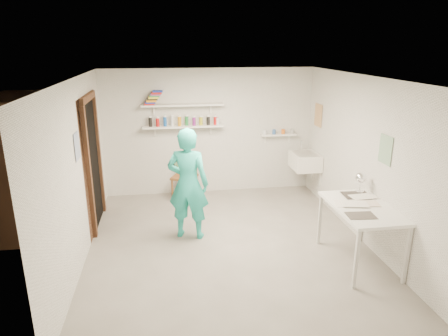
{
  "coord_description": "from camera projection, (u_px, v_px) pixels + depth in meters",
  "views": [
    {
      "loc": [
        -0.86,
        -5.21,
        2.83
      ],
      "look_at": [
        0.0,
        0.4,
        1.05
      ],
      "focal_mm": 32.0,
      "sensor_mm": 36.0,
      "label": 1
    }
  ],
  "objects": [
    {
      "name": "floor",
      "position": [
        228.0,
        244.0,
        5.88
      ],
      "size": [
        4.0,
        4.5,
        0.02
      ],
      "primitive_type": "cube",
      "color": "slate",
      "rests_on": "ground"
    },
    {
      "name": "ceiling",
      "position": [
        229.0,
        77.0,
        5.16
      ],
      "size": [
        4.0,
        4.5,
        0.02
      ],
      "primitive_type": "cube",
      "color": "silver",
      "rests_on": "wall_back"
    },
    {
      "name": "wall_back",
      "position": [
        209.0,
        132.0,
        7.65
      ],
      "size": [
        4.0,
        0.02,
        2.4
      ],
      "primitive_type": "cube",
      "color": "silver",
      "rests_on": "ground"
    },
    {
      "name": "wall_front",
      "position": [
        271.0,
        243.0,
        3.39
      ],
      "size": [
        4.0,
        0.02,
        2.4
      ],
      "primitive_type": "cube",
      "color": "silver",
      "rests_on": "ground"
    },
    {
      "name": "wall_left",
      "position": [
        77.0,
        173.0,
        5.23
      ],
      "size": [
        0.02,
        4.5,
        2.4
      ],
      "primitive_type": "cube",
      "color": "silver",
      "rests_on": "ground"
    },
    {
      "name": "wall_right",
      "position": [
        364.0,
        160.0,
        5.81
      ],
      "size": [
        0.02,
        4.5,
        2.4
      ],
      "primitive_type": "cube",
      "color": "silver",
      "rests_on": "ground"
    },
    {
      "name": "doorway_recess",
      "position": [
        93.0,
        165.0,
        6.28
      ],
      "size": [
        0.02,
        0.9,
        2.0
      ],
      "primitive_type": "cube",
      "color": "black",
      "rests_on": "wall_left"
    },
    {
      "name": "corridor_box",
      "position": [
        45.0,
        164.0,
        6.17
      ],
      "size": [
        1.4,
        1.5,
        2.1
      ],
      "primitive_type": "cube",
      "color": "brown",
      "rests_on": "ground"
    },
    {
      "name": "door_lintel",
      "position": [
        88.0,
        98.0,
        5.97
      ],
      "size": [
        0.06,
        1.05,
        0.1
      ],
      "primitive_type": "cube",
      "color": "brown",
      "rests_on": "wall_left"
    },
    {
      "name": "door_jamb_near",
      "position": [
        89.0,
        174.0,
        5.82
      ],
      "size": [
        0.06,
        0.1,
        2.0
      ],
      "primitive_type": "cube",
      "color": "brown",
      "rests_on": "ground"
    },
    {
      "name": "door_jamb_far",
      "position": [
        99.0,
        156.0,
        6.76
      ],
      "size": [
        0.06,
        0.1,
        2.0
      ],
      "primitive_type": "cube",
      "color": "brown",
      "rests_on": "ground"
    },
    {
      "name": "shelf_lower",
      "position": [
        183.0,
        126.0,
        7.41
      ],
      "size": [
        1.5,
        0.22,
        0.03
      ],
      "primitive_type": "cube",
      "color": "white",
      "rests_on": "wall_back"
    },
    {
      "name": "shelf_upper",
      "position": [
        183.0,
        105.0,
        7.3
      ],
      "size": [
        1.5,
        0.22,
        0.03
      ],
      "primitive_type": "cube",
      "color": "white",
      "rests_on": "wall_back"
    },
    {
      "name": "ledge_shelf",
      "position": [
        278.0,
        135.0,
        7.79
      ],
      "size": [
        0.7,
        0.14,
        0.03
      ],
      "primitive_type": "cube",
      "color": "white",
      "rests_on": "wall_back"
    },
    {
      "name": "poster_left",
      "position": [
        77.0,
        146.0,
        5.18
      ],
      "size": [
        0.01,
        0.28,
        0.36
      ],
      "primitive_type": "cube",
      "color": "#334C7F",
      "rests_on": "wall_left"
    },
    {
      "name": "poster_right_a",
      "position": [
        318.0,
        115.0,
        7.4
      ],
      "size": [
        0.01,
        0.34,
        0.42
      ],
      "primitive_type": "cube",
      "color": "#995933",
      "rests_on": "wall_right"
    },
    {
      "name": "poster_right_b",
      "position": [
        385.0,
        150.0,
        5.2
      ],
      "size": [
        0.01,
        0.3,
        0.38
      ],
      "primitive_type": "cube",
      "color": "#3F724C",
      "rests_on": "wall_right"
    },
    {
      "name": "belfast_sink",
      "position": [
        305.0,
        161.0,
        7.53
      ],
      "size": [
        0.48,
        0.6,
        0.3
      ],
      "primitive_type": "cube",
      "color": "white",
      "rests_on": "wall_right"
    },
    {
      "name": "man",
      "position": [
        188.0,
        184.0,
        5.88
      ],
      "size": [
        0.71,
        0.58,
        1.69
      ],
      "primitive_type": "imported",
      "rotation": [
        0.0,
        0.0,
        2.83
      ],
      "color": "#25BAAA",
      "rests_on": "ground"
    },
    {
      "name": "wall_clock",
      "position": [
        182.0,
        162.0,
        5.98
      ],
      "size": [
        0.3,
        0.13,
        0.3
      ],
      "primitive_type": "cylinder",
      "rotation": [
        1.57,
        0.0,
        -0.31
      ],
      "color": "#CEC28C",
      "rests_on": "man"
    },
    {
      "name": "wooden_chair",
      "position": [
        184.0,
        177.0,
        7.42
      ],
      "size": [
        0.55,
        0.54,
        0.9
      ],
      "primitive_type": "cube",
      "rotation": [
        0.0,
        0.0,
        -0.41
      ],
      "color": "brown",
      "rests_on": "ground"
    },
    {
      "name": "work_table",
      "position": [
        359.0,
        235.0,
        5.28
      ],
      "size": [
        0.73,
        1.22,
        0.81
      ],
      "primitive_type": "cube",
      "color": "white",
      "rests_on": "ground"
    },
    {
      "name": "desk_lamp",
      "position": [
        361.0,
        178.0,
        5.58
      ],
      "size": [
        0.15,
        0.15,
        0.15
      ],
      "primitive_type": "sphere",
      "color": "white",
      "rests_on": "work_table"
    },
    {
      "name": "spray_cans",
      "position": [
        183.0,
        121.0,
        7.39
      ],
      "size": [
        1.32,
        0.06,
        0.17
      ],
      "color": "black",
      "rests_on": "shelf_lower"
    },
    {
      "name": "book_stack",
      "position": [
        153.0,
        98.0,
        7.18
      ],
      "size": [
        0.34,
        0.14,
        0.25
      ],
      "color": "red",
      "rests_on": "shelf_upper"
    },
    {
      "name": "ledge_pots",
      "position": [
        279.0,
        132.0,
        7.77
      ],
      "size": [
        0.48,
        0.07,
        0.09
      ],
      "color": "silver",
      "rests_on": "ledge_shelf"
    },
    {
      "name": "papers",
      "position": [
        363.0,
        205.0,
        5.16
      ],
      "size": [
        0.3,
        0.22,
        0.02
      ],
      "color": "silver",
      "rests_on": "work_table"
    }
  ]
}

